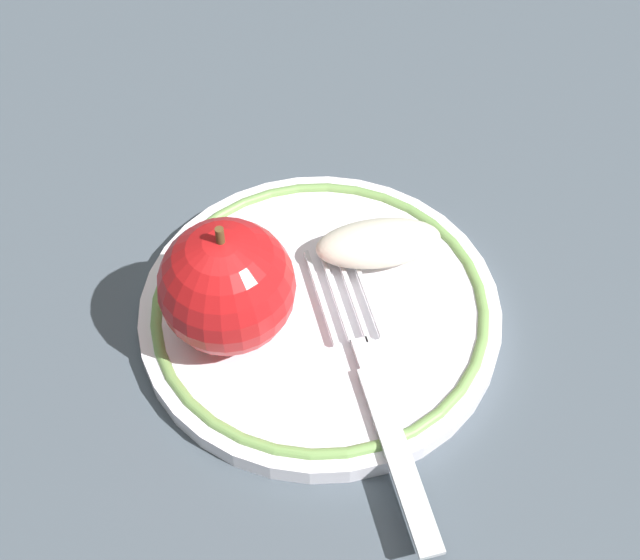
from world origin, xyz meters
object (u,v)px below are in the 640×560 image
(plate, at_px, (320,311))
(apple_slice_front, at_px, (379,243))
(apple_red_whole, at_px, (227,286))
(fork, at_px, (377,392))

(plate, xyz_separation_m, apple_slice_front, (0.01, -0.04, 0.02))
(plate, height_order, apple_red_whole, apple_red_whole)
(plate, bearing_deg, fork, 175.73)
(plate, relative_size, fork, 1.08)
(plate, distance_m, fork, 0.06)
(apple_slice_front, height_order, fork, apple_slice_front)
(fork, bearing_deg, apple_slice_front, -17.15)
(apple_red_whole, height_order, apple_slice_front, apple_red_whole)
(apple_red_whole, xyz_separation_m, apple_slice_front, (0.00, -0.09, -0.02))
(apple_red_whole, bearing_deg, plate, -102.63)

